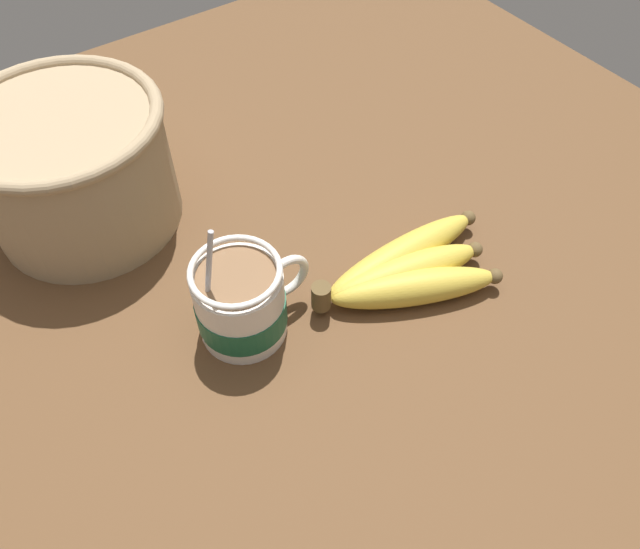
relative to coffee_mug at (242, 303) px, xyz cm
name	(u,v)px	position (x,y,z in cm)	size (l,w,h in cm)	color
table	(320,303)	(8.68, -0.70, -6.11)	(116.67, 116.67, 3.81)	brown
coffee_mug	(242,303)	(0.00, 0.00, 0.00)	(12.37, 8.84, 15.32)	white
banana_bunch	(407,271)	(16.97, -4.74, -2.33)	(22.05, 11.30, 4.13)	brown
woven_basket	(73,166)	(-6.54, 23.81, 3.41)	(21.75, 21.75, 14.52)	tan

